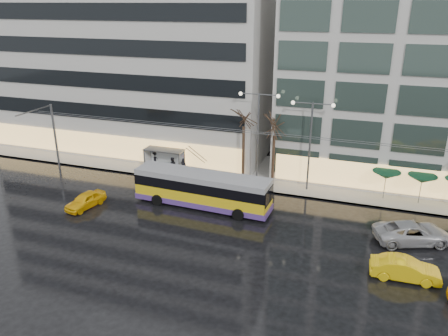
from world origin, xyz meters
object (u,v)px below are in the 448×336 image
at_px(bus_shelter, 162,155).
at_px(taxi_a, 85,200).
at_px(trolleybus, 202,191).
at_px(street_lamp_near, 258,126).

distance_m(bus_shelter, taxi_a, 10.35).
distance_m(trolleybus, street_lamp_near, 8.54).
distance_m(trolleybus, bus_shelter, 9.59).
distance_m(bus_shelter, street_lamp_near, 11.14).
xyz_separation_m(street_lamp_near, taxi_a, (-12.99, -10.04, -5.32)).
relative_size(bus_shelter, taxi_a, 1.07).
relative_size(street_lamp_near, taxi_a, 2.30).
distance_m(trolleybus, taxi_a, 10.39).
height_order(street_lamp_near, taxi_a, street_lamp_near).
xyz_separation_m(trolleybus, bus_shelter, (-7.13, 6.40, 0.42)).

